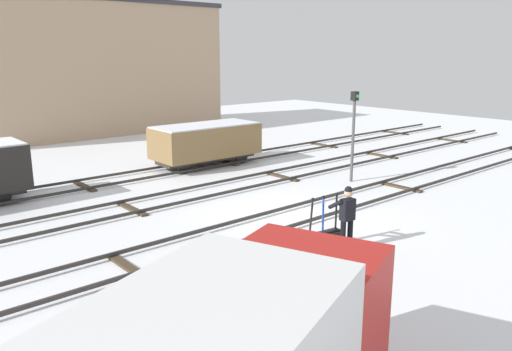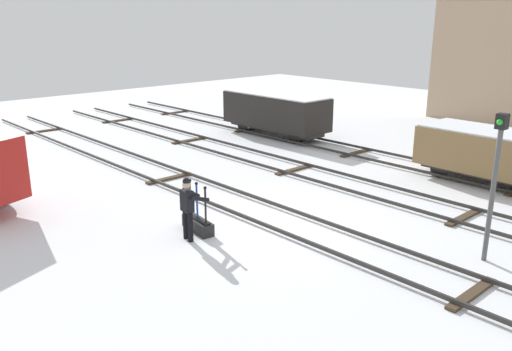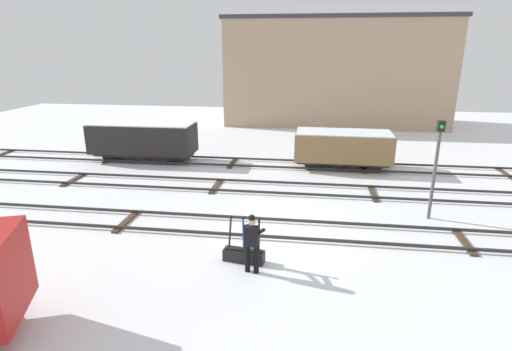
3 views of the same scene
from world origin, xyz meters
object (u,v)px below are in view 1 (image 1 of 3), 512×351
(switch_lever_frame, at_px, (322,238))
(freight_car_near_switch, at_px, (206,142))
(rail_worker, at_px, (347,214))
(signal_post, at_px, (354,127))

(switch_lever_frame, height_order, freight_car_near_switch, freight_car_near_switch)
(rail_worker, height_order, signal_post, signal_post)
(switch_lever_frame, relative_size, freight_car_near_switch, 0.29)
(switch_lever_frame, height_order, rail_worker, rail_worker)
(signal_post, distance_m, freight_car_near_switch, 7.01)
(signal_post, relative_size, freight_car_near_switch, 0.74)
(signal_post, bearing_deg, rail_worker, -142.23)
(freight_car_near_switch, bearing_deg, rail_worker, -105.28)
(signal_post, bearing_deg, switch_lever_frame, -146.97)
(switch_lever_frame, relative_size, rail_worker, 0.82)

